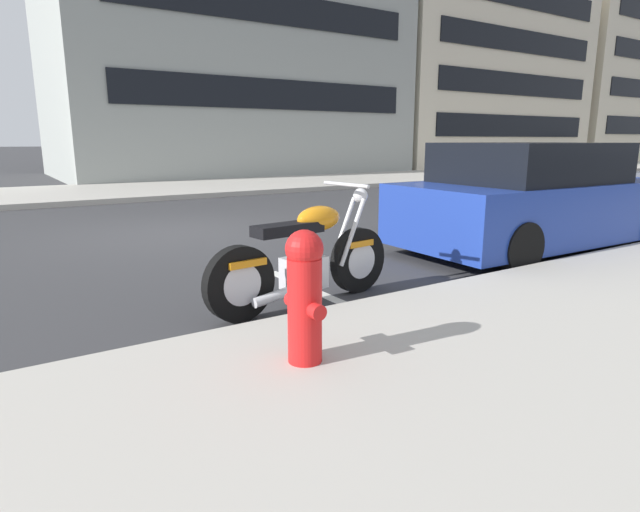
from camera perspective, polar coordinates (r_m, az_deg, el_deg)
ground_plane at (r=9.12m, az=-14.69°, el=2.43°), size 260.00×260.00×0.00m
sidewalk_far_curb at (r=21.78m, az=9.94°, el=8.50°), size 120.00×5.00×0.14m
parking_stall_stripe at (r=5.34m, az=0.22°, el=-4.15°), size 0.12×2.20×0.01m
parked_motorcycle at (r=4.91m, az=-1.56°, el=-0.42°), size 2.07×0.63×1.13m
parked_car_mid_block at (r=8.02m, az=22.34°, el=5.70°), size 4.29×1.98×1.50m
fire_hydrant at (r=3.30m, az=-1.69°, el=-4.07°), size 0.24×0.36×0.86m
townhouse_behind_pole at (r=25.50m, az=-10.61°, el=25.42°), size 14.30×9.30×14.61m
townhouse_corner_block at (r=33.25m, az=14.51°, el=18.31°), size 13.79×8.80×10.18m
townhouse_near_left at (r=45.24m, az=26.75°, el=16.35°), size 13.30×10.36×11.09m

